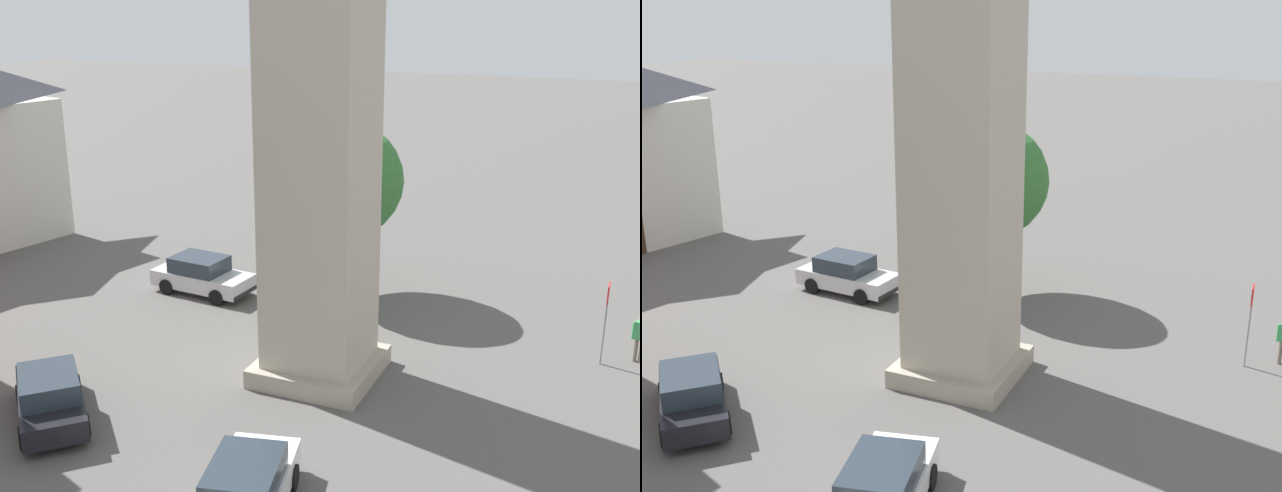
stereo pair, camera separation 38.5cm
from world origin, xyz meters
TOP-DOWN VIEW (x-y plane):
  - ground_plane at (0.00, 0.00)m, footprint 200.00×200.00m
  - car_blue_kerb at (5.57, -5.91)m, footprint 4.10×4.12m
  - car_silver_kerb at (-4.69, -7.20)m, footprint 2.08×4.26m
  - car_red_corner at (7.18, 1.24)m, footprint 4.40×2.59m
  - tree at (-7.07, -1.93)m, footprint 4.56×4.56m
  - road_sign at (-4.31, 8.18)m, footprint 0.60×0.07m

SIDE VIEW (x-z plane):
  - ground_plane at x=0.00m, z-range 0.00..0.00m
  - car_blue_kerb at x=5.57m, z-range 0.00..1.53m
  - car_silver_kerb at x=-4.69m, z-range 0.00..1.53m
  - car_red_corner at x=7.18m, z-range 0.00..1.53m
  - road_sign at x=-4.31m, z-range 0.50..3.30m
  - tree at x=-7.07m, z-range 1.18..8.13m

